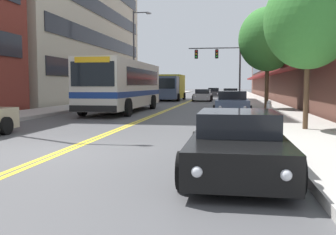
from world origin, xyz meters
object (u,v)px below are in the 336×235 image
(car_slate_blue_parked_right_far, at_px, (232,104))
(car_black_parked_right_foreground, at_px, (238,144))
(fire_hydrant, at_px, (269,110))
(car_charcoal_parked_right_mid, at_px, (230,94))
(car_champagne_parked_left_near, at_px, (139,96))
(car_dark_grey_moving_second, at_px, (214,93))
(car_silver_moving_lead, at_px, (203,96))
(car_red_parked_left_far, at_px, (155,95))
(traffic_signal_mast, at_px, (222,61))
(street_tree_right_near, at_px, (308,21))
(city_bus, at_px, (124,84))
(box_truck, at_px, (171,87))
(street_tree_right_mid, at_px, (268,39))
(street_lamp_left_far, at_px, (136,50))

(car_slate_blue_parked_right_far, bearing_deg, car_black_parked_right_foreground, -89.93)
(car_black_parked_right_foreground, xyz_separation_m, fire_hydrant, (1.58, 9.94, 0.04))
(car_charcoal_parked_right_mid, distance_m, fire_hydrant, 30.12)
(car_black_parked_right_foreground, xyz_separation_m, car_charcoal_parked_right_mid, (-0.07, 40.01, 0.05))
(car_slate_blue_parked_right_far, bearing_deg, car_champagne_parked_left_near, 123.66)
(car_champagne_parked_left_near, distance_m, car_dark_grey_moving_second, 21.52)
(car_charcoal_parked_right_mid, distance_m, car_slate_blue_parked_right_far, 25.67)
(car_charcoal_parked_right_mid, height_order, car_silver_moving_lead, car_charcoal_parked_right_mid)
(car_red_parked_left_far, xyz_separation_m, car_charcoal_parked_right_mid, (8.71, 4.55, 0.01))
(car_silver_moving_lead, bearing_deg, traffic_signal_mast, -29.14)
(car_silver_moving_lead, bearing_deg, fire_hydrant, -78.72)
(car_slate_blue_parked_right_far, xyz_separation_m, street_tree_right_near, (2.47, -8.07, 3.25))
(city_bus, xyz_separation_m, fire_hydrant, (8.47, -6.10, -1.18))
(car_charcoal_parked_right_mid, bearing_deg, car_slate_blue_parked_right_far, -89.89)
(box_truck, bearing_deg, car_red_parked_left_far, 145.35)
(car_champagne_parked_left_near, relative_size, traffic_signal_mast, 0.80)
(street_tree_right_mid, bearing_deg, car_charcoal_parked_right_mid, 96.05)
(car_dark_grey_moving_second, bearing_deg, box_truck, -106.50)
(box_truck, height_order, street_lamp_left_far, street_lamp_left_far)
(fire_hydrant, bearing_deg, car_red_parked_left_far, 112.10)
(street_lamp_left_far, distance_m, street_tree_right_near, 25.99)
(car_dark_grey_moving_second, bearing_deg, street_tree_right_near, -83.23)
(street_lamp_left_far, relative_size, street_tree_right_near, 1.68)
(car_black_parked_right_foreground, bearing_deg, traffic_signal_mast, 91.86)
(car_dark_grey_moving_second, bearing_deg, car_silver_moving_lead, -92.05)
(street_lamp_left_far, bearing_deg, car_silver_moving_lead, 29.86)
(fire_hydrant, bearing_deg, car_champagne_parked_left_near, 120.51)
(car_champagne_parked_left_near, xyz_separation_m, box_truck, (2.02, 6.67, 0.87))
(street_lamp_left_far, height_order, street_tree_right_mid, street_lamp_left_far)
(car_charcoal_parked_right_mid, height_order, street_tree_right_near, street_tree_right_near)
(traffic_signal_mast, bearing_deg, car_silver_moving_lead, 150.86)
(street_lamp_left_far, bearing_deg, fire_hydrant, -60.38)
(car_charcoal_parked_right_mid, relative_size, box_truck, 0.58)
(car_charcoal_parked_right_mid, bearing_deg, box_truck, -137.34)
(car_charcoal_parked_right_mid, bearing_deg, city_bus, -105.87)
(car_dark_grey_moving_second, bearing_deg, car_black_parked_right_foreground, -87.03)
(traffic_signal_mast, bearing_deg, street_tree_right_mid, -76.56)
(traffic_signal_mast, relative_size, street_tree_right_near, 1.09)
(car_champagne_parked_left_near, xyz_separation_m, fire_hydrant, (10.23, -17.36, -0.04))
(street_lamp_left_far, bearing_deg, car_black_parked_right_foreground, -72.15)
(city_bus, xyz_separation_m, car_dark_grey_moving_second, (4.39, 31.88, -1.18))
(city_bus, xyz_separation_m, car_champagne_parked_left_near, (-1.76, 11.26, -1.14))
(car_silver_moving_lead, bearing_deg, car_black_parked_right_foreground, -84.77)
(car_champagne_parked_left_near, relative_size, car_black_parked_right_foreground, 1.07)
(city_bus, relative_size, street_tree_right_mid, 1.68)
(car_slate_blue_parked_right_far, relative_size, fire_hydrant, 5.80)
(car_red_parked_left_far, xyz_separation_m, car_dark_grey_moving_second, (6.29, 12.46, 0.00))
(car_charcoal_parked_right_mid, distance_m, traffic_signal_mast, 8.89)
(car_champagne_parked_left_near, height_order, box_truck, box_truck)
(car_black_parked_right_foreground, bearing_deg, box_truck, 101.03)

